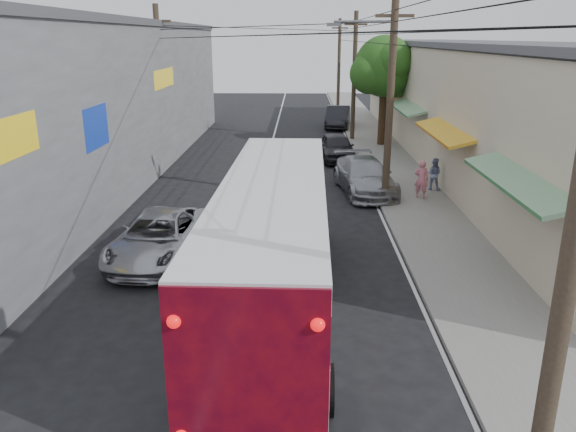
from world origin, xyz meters
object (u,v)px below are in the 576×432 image
parked_car_mid (337,147)px  pedestrian_far (434,174)px  coach_bus (274,244)px  jeepney (159,237)px  parked_suv (365,176)px  parked_car_far (338,117)px  pedestrian_near (421,179)px

parked_car_mid → pedestrian_far: pedestrian_far is taller
coach_bus → parked_car_mid: (2.60, 17.69, -0.99)m
jeepney → parked_suv: bearing=51.5°
pedestrian_far → parked_car_mid: bearing=-39.4°
parked_car_mid → parked_car_far: (0.80, 11.65, 0.07)m
jeepney → coach_bus: bearing=-37.5°
coach_bus → parked_suv: coach_bus is taller
pedestrian_far → jeepney: bearing=58.6°
parked_suv → jeepney: bearing=-140.2°
parked_suv → pedestrian_far: 3.00m
coach_bus → parked_suv: size_ratio=2.27×
coach_bus → parked_car_mid: coach_bus is taller
coach_bus → jeepney: (-3.66, 3.24, -1.02)m
coach_bus → pedestrian_near: bearing=61.6°
coach_bus → parked_car_far: 29.55m
jeepney → parked_car_far: bearing=78.8°
parked_car_mid → pedestrian_far: size_ratio=3.05×
pedestrian_near → pedestrian_far: pedestrian_near is taller
pedestrian_near → pedestrian_far: bearing=-102.1°
parked_car_mid → pedestrian_near: 8.42m
parked_car_far → pedestrian_far: (3.00, -18.22, 0.03)m
parked_suv → parked_car_far: (0.00, 18.37, 0.05)m
parked_car_mid → pedestrian_near: (3.00, -7.87, 0.18)m
parked_suv → pedestrian_near: bearing=-35.6°
parked_car_far → pedestrian_near: size_ratio=3.06×
coach_bus → parked_car_far: bearing=84.6°
jeepney → parked_suv: size_ratio=0.97×
jeepney → parked_car_mid: parked_car_mid is taller
parked_car_mid → pedestrian_near: bearing=-73.9°
parked_suv → parked_car_far: bearing=82.2°
parked_car_far → pedestrian_near: (2.20, -19.52, 0.11)m
coach_bus → parked_car_far: size_ratio=2.41×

